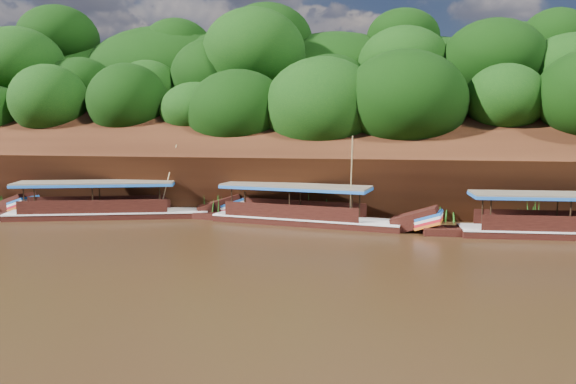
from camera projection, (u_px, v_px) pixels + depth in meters
The scene contains 5 objects.
ground at pixel (278, 254), 24.91m from camera, with size 160.00×160.00×0.00m, color black.
riverbank at pixel (331, 170), 46.87m from camera, with size 120.00×30.06×19.40m.
boat_1 at pixel (317, 216), 31.88m from camera, with size 13.13×4.09×5.53m.
boat_2 at pixel (121, 209), 34.43m from camera, with size 14.19×5.72×4.87m.
reeds at pixel (259, 202), 34.69m from camera, with size 50.02×2.40×2.02m.
Camera 1 is at (4.78, -23.91, 5.81)m, focal length 35.00 mm.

